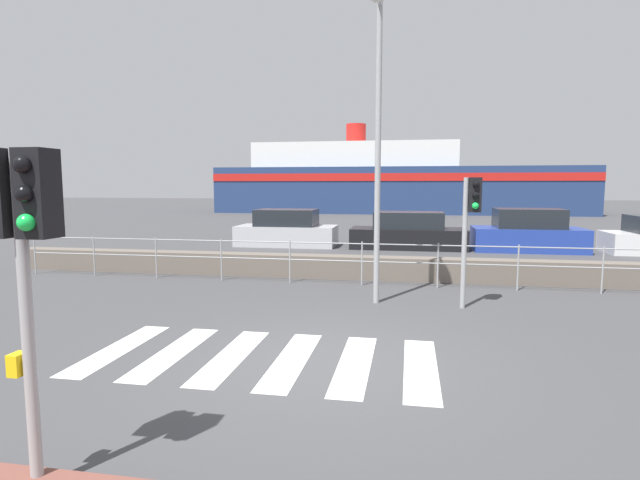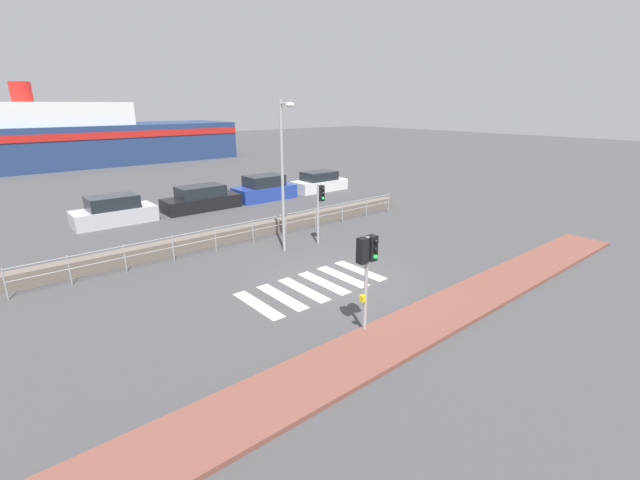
{
  "view_description": "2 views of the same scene",
  "coord_description": "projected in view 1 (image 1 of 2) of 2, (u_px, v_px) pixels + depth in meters",
  "views": [
    {
      "loc": [
        1.13,
        -6.67,
        2.48
      ],
      "look_at": [
        -0.43,
        2.0,
        1.5
      ],
      "focal_mm": 28.0,
      "sensor_mm": 36.0,
      "label": 1
    },
    {
      "loc": [
        -9.49,
        -10.54,
        6.01
      ],
      "look_at": [
        0.2,
        1.0,
        1.2
      ],
      "focal_mm": 24.0,
      "sensor_mm": 36.0,
      "label": 2
    }
  ],
  "objects": [
    {
      "name": "ground_plane",
      "position": [
        325.0,
        362.0,
        7.0
      ],
      "size": [
        160.0,
        160.0,
        0.0
      ],
      "primitive_type": "plane",
      "color": "#424244"
    },
    {
      "name": "crosswalk",
      "position": [
        261.0,
        358.0,
        7.16
      ],
      "size": [
        4.95,
        2.4,
        0.01
      ],
      "color": "silver",
      "rests_on": "ground_plane"
    },
    {
      "name": "seawall",
      "position": [
        365.0,
        268.0,
        13.17
      ],
      "size": [
        20.29,
        0.55,
        0.6
      ],
      "color": "#6B6056",
      "rests_on": "ground_plane"
    },
    {
      "name": "harbor_fence",
      "position": [
        362.0,
        257.0,
        12.26
      ],
      "size": [
        18.3,
        0.04,
        1.09
      ],
      "color": "#9EA0A3",
      "rests_on": "ground_plane"
    },
    {
      "name": "traffic_light_near",
      "position": [
        21.0,
        228.0,
        3.85
      ],
      "size": [
        0.58,
        0.41,
        2.75
      ],
      "color": "#9EA0A3",
      "rests_on": "ground_plane"
    },
    {
      "name": "traffic_light_far",
      "position": [
        471.0,
        213.0,
        9.84
      ],
      "size": [
        0.34,
        0.32,
        2.62
      ],
      "color": "#9EA0A3",
      "rests_on": "ground_plane"
    },
    {
      "name": "streetlamp",
      "position": [
        378.0,
        119.0,
        9.98
      ],
      "size": [
        0.32,
        0.89,
        6.17
      ],
      "color": "#9EA0A3",
      "rests_on": "ground_plane"
    },
    {
      "name": "ferry_boat",
      "position": [
        389.0,
        183.0,
        45.47
      ],
      "size": [
        31.8,
        8.83,
        7.98
      ],
      "color": "navy",
      "rests_on": "ground_plane"
    },
    {
      "name": "parked_car_silver",
      "position": [
        287.0,
        230.0,
        20.34
      ],
      "size": [
        4.02,
        1.78,
        1.48
      ],
      "color": "#BCBCC1",
      "rests_on": "ground_plane"
    },
    {
      "name": "parked_car_black",
      "position": [
        408.0,
        233.0,
        19.49
      ],
      "size": [
        4.45,
        1.77,
        1.43
      ],
      "color": "black",
      "rests_on": "ground_plane"
    },
    {
      "name": "parked_car_blue",
      "position": [
        528.0,
        233.0,
        18.7
      ],
      "size": [
        3.98,
        1.89,
        1.59
      ],
      "color": "#233D9E",
      "rests_on": "ground_plane"
    }
  ]
}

